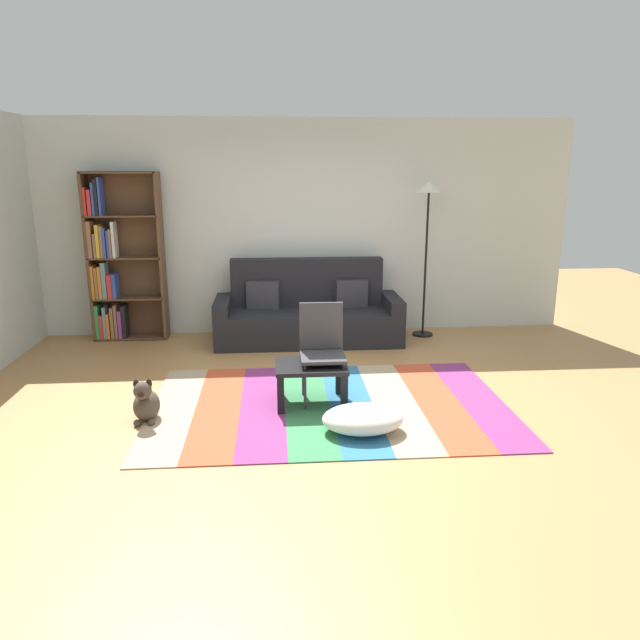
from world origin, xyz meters
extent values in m
plane|color=#B27F4C|center=(0.00, 0.00, 0.00)|extent=(14.00, 14.00, 0.00)
cube|color=silver|center=(0.00, 2.55, 1.35)|extent=(6.80, 0.10, 2.70)
cube|color=tan|center=(-1.35, -0.09, 0.01)|extent=(0.40, 2.12, 0.01)
cube|color=#C64C2D|center=(-0.95, -0.09, 0.01)|extent=(0.40, 2.12, 0.01)
cube|color=#843370|center=(-0.55, -0.09, 0.01)|extent=(0.40, 2.12, 0.01)
cube|color=#387F4C|center=(-0.15, -0.09, 0.01)|extent=(0.40, 2.12, 0.01)
cube|color=teal|center=(0.25, -0.09, 0.01)|extent=(0.40, 2.12, 0.01)
cube|color=tan|center=(0.65, -0.09, 0.01)|extent=(0.40, 2.12, 0.01)
cube|color=#C64C2D|center=(1.05, -0.09, 0.01)|extent=(0.40, 2.12, 0.01)
cube|color=#843370|center=(1.45, -0.09, 0.01)|extent=(0.40, 2.12, 0.01)
cube|color=black|center=(-0.01, 1.95, 0.20)|extent=(1.90, 0.80, 0.40)
cube|color=black|center=(-0.01, 2.25, 0.70)|extent=(1.90, 0.20, 0.60)
cube|color=black|center=(-1.05, 1.95, 0.28)|extent=(0.18, 0.80, 0.56)
cube|color=black|center=(1.03, 1.95, 0.28)|extent=(0.18, 0.80, 0.56)
cube|color=#333338|center=(-0.56, 2.13, 0.56)|extent=(0.42, 0.19, 0.36)
cube|color=#333338|center=(0.54, 2.13, 0.56)|extent=(0.42, 0.19, 0.36)
cube|color=brown|center=(-2.66, 2.30, 1.03)|extent=(0.04, 0.28, 2.06)
cube|color=brown|center=(-1.80, 2.30, 1.03)|extent=(0.04, 0.28, 2.06)
cube|color=brown|center=(-2.23, 2.43, 1.03)|extent=(0.90, 0.01, 2.06)
cube|color=brown|center=(-2.23, 2.30, 0.02)|extent=(0.86, 0.28, 0.02)
cube|color=brown|center=(-2.23, 2.30, 0.52)|extent=(0.86, 0.28, 0.02)
cube|color=brown|center=(-2.23, 2.30, 1.03)|extent=(0.86, 0.28, 0.02)
cube|color=brown|center=(-2.23, 2.30, 1.53)|extent=(0.86, 0.28, 0.02)
cube|color=brown|center=(-2.23, 2.30, 2.04)|extent=(0.86, 0.28, 0.02)
cube|color=green|center=(-2.62, 2.29, 0.24)|extent=(0.04, 0.24, 0.42)
cube|color=red|center=(-2.58, 2.30, 0.18)|extent=(0.04, 0.25, 0.30)
cube|color=#668C99|center=(-2.53, 2.29, 0.23)|extent=(0.04, 0.23, 0.40)
cube|color=orange|center=(-2.49, 2.27, 0.18)|extent=(0.03, 0.20, 0.31)
cube|color=#8C6647|center=(-2.44, 2.26, 0.22)|extent=(0.04, 0.18, 0.39)
cube|color=#8C6647|center=(-2.40, 2.28, 0.24)|extent=(0.03, 0.22, 0.42)
cube|color=purple|center=(-2.35, 2.27, 0.20)|extent=(0.04, 0.21, 0.35)
cube|color=black|center=(-2.30, 2.27, 0.23)|extent=(0.05, 0.20, 0.41)
cube|color=orange|center=(-2.63, 2.28, 0.74)|extent=(0.03, 0.22, 0.41)
cube|color=#8C6647|center=(-2.59, 2.29, 0.73)|extent=(0.04, 0.24, 0.38)
cube|color=orange|center=(-2.54, 2.28, 0.73)|extent=(0.04, 0.21, 0.40)
cube|color=#668C99|center=(-2.49, 2.27, 0.76)|extent=(0.05, 0.20, 0.45)
cube|color=red|center=(-2.43, 2.29, 0.68)|extent=(0.05, 0.24, 0.30)
cube|color=#334CB2|center=(-2.38, 2.27, 0.68)|extent=(0.04, 0.20, 0.30)
cube|color=#8C6647|center=(-2.62, 2.28, 1.26)|extent=(0.05, 0.22, 0.44)
cube|color=#8C6647|center=(-2.57, 2.27, 1.18)|extent=(0.03, 0.19, 0.29)
cube|color=gold|center=(-2.53, 2.27, 1.24)|extent=(0.04, 0.19, 0.40)
cube|color=#8C6647|center=(-2.48, 2.28, 1.23)|extent=(0.03, 0.22, 0.38)
cube|color=#334CB2|center=(-2.45, 2.26, 1.22)|extent=(0.03, 0.17, 0.36)
cube|color=#334CB2|center=(-2.41, 2.27, 1.20)|extent=(0.03, 0.19, 0.33)
cube|color=#8C6647|center=(-2.38, 2.30, 1.21)|extent=(0.03, 0.26, 0.35)
cube|color=silver|center=(-2.34, 2.26, 1.25)|extent=(0.03, 0.18, 0.43)
cube|color=red|center=(-2.63, 2.30, 1.71)|extent=(0.03, 0.26, 0.33)
cube|color=red|center=(-2.58, 2.27, 1.70)|extent=(0.04, 0.20, 0.30)
cube|color=#334CB2|center=(-2.53, 2.28, 1.73)|extent=(0.03, 0.22, 0.38)
cube|color=black|center=(-2.50, 2.27, 1.76)|extent=(0.04, 0.20, 0.42)
cube|color=#334CB2|center=(-2.46, 2.27, 1.76)|extent=(0.03, 0.20, 0.44)
cube|color=black|center=(-0.11, -0.03, 0.36)|extent=(0.64, 0.50, 0.04)
cube|color=black|center=(-0.39, -0.24, 0.18)|extent=(0.06, 0.06, 0.34)
cube|color=black|center=(0.17, -0.24, 0.18)|extent=(0.06, 0.06, 0.34)
cube|color=black|center=(-0.39, 0.18, 0.18)|extent=(0.06, 0.06, 0.34)
cube|color=black|center=(0.17, 0.18, 0.18)|extent=(0.06, 0.06, 0.34)
ellipsoid|color=white|center=(0.27, -0.67, 0.12)|extent=(0.66, 0.47, 0.21)
ellipsoid|color=#473D33|center=(-1.53, -0.27, 0.13)|extent=(0.22, 0.30, 0.26)
sphere|color=#473D33|center=(-1.53, -0.38, 0.30)|extent=(0.15, 0.15, 0.15)
ellipsoid|color=black|center=(-1.53, -0.44, 0.29)|extent=(0.06, 0.07, 0.05)
ellipsoid|color=black|center=(-1.58, -0.36, 0.36)|extent=(0.05, 0.04, 0.08)
ellipsoid|color=black|center=(-1.48, -0.36, 0.36)|extent=(0.05, 0.04, 0.08)
sphere|color=#473D33|center=(-1.59, -0.41, 0.03)|extent=(0.06, 0.06, 0.06)
sphere|color=#473D33|center=(-1.47, -0.41, 0.03)|extent=(0.06, 0.06, 0.06)
cylinder|color=black|center=(1.48, 2.15, 0.01)|extent=(0.26, 0.26, 0.02)
cylinder|color=black|center=(1.48, 2.15, 0.92)|extent=(0.03, 0.03, 1.78)
cone|color=white|center=(1.48, 2.15, 1.88)|extent=(0.32, 0.32, 0.14)
cube|color=black|center=(-0.03, -0.01, 0.39)|extent=(0.13, 0.14, 0.02)
cube|color=#38383D|center=(0.00, 0.00, 0.44)|extent=(0.40, 0.40, 0.03)
cube|color=#38383D|center=(0.00, 0.18, 0.68)|extent=(0.40, 0.03, 0.44)
cylinder|color=#38383D|center=(-0.17, -0.17, 0.21)|extent=(0.02, 0.02, 0.42)
cylinder|color=#38383D|center=(0.17, -0.17, 0.21)|extent=(0.02, 0.02, 0.42)
cylinder|color=#38383D|center=(-0.17, 0.17, 0.21)|extent=(0.02, 0.02, 0.42)
cylinder|color=#38383D|center=(0.17, 0.17, 0.21)|extent=(0.02, 0.02, 0.42)
camera|label=1|loc=(-0.42, -5.05, 2.09)|focal=33.05mm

